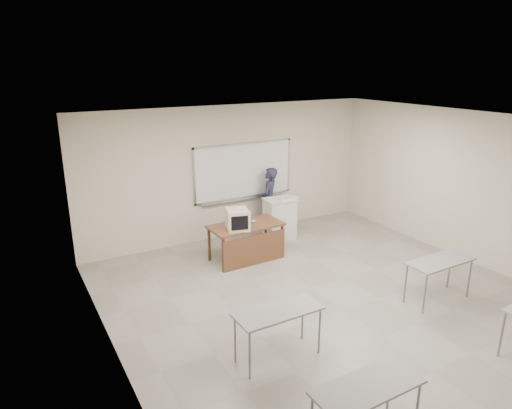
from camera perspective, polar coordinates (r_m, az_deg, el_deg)
floor at (r=7.79m, az=10.91°, el=-12.92°), size 7.00×8.00×0.01m
whiteboard at (r=10.46m, az=-1.53°, el=4.14°), size 2.48×0.10×1.31m
student_desks at (r=6.64m, az=18.97°, el=-12.59°), size 4.40×2.20×0.73m
instructor_desk at (r=9.18m, az=-0.94°, el=-3.89°), size 1.48×0.74×0.75m
podium at (r=10.35m, az=2.97°, el=-1.79°), size 0.68×0.50×0.96m
crt_monitor at (r=8.92m, az=-2.32°, el=-1.84°), size 0.43×0.48×0.41m
laptop at (r=9.26m, az=-2.29°, el=-1.98°), size 0.36×0.33×0.26m
mouse at (r=9.32m, az=-0.35°, el=-2.09°), size 0.12×0.10×0.04m
keyboard at (r=10.19m, az=4.09°, el=0.75°), size 0.50×0.20×0.03m
presenter at (r=10.70m, az=1.66°, el=0.55°), size 0.67×0.66×1.56m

